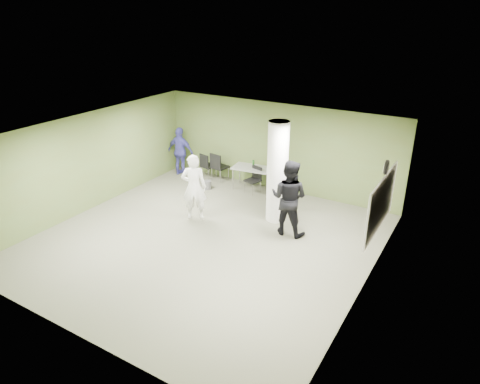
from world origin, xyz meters
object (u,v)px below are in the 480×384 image
Objects in this scene: woman_white at (194,187)px; man_black at (289,198)px; chair_back_left at (207,164)px; man_blue at (181,152)px; folding_table at (257,170)px.

woman_white is 0.94× the size of man_black.
man_black is (2.58, 0.56, 0.06)m from woman_white.
chair_back_left is 0.47× the size of woman_white.
man_black reaches higher than man_blue.
woman_white is (-0.50, -2.66, 0.24)m from folding_table.
man_blue is at bearing -75.75° from woman_white.
folding_table reaches higher than chair_back_left.
man_blue reaches higher than chair_back_left.
man_blue is (-0.97, -0.17, 0.34)m from chair_back_left.
man_black reaches higher than woman_white.
man_blue is at bearing 175.80° from folding_table.
woman_white is 1.10× the size of man_blue.
man_blue is at bearing 23.59° from chair_back_left.
folding_table is at bearing -130.51° from woman_white.
chair_back_left is 4.59m from man_black.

